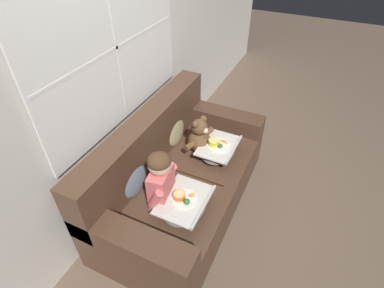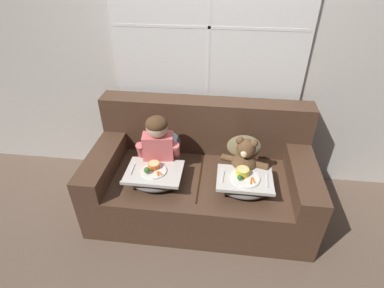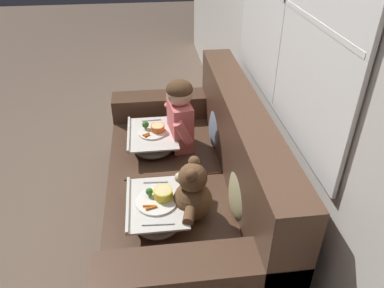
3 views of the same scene
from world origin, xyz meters
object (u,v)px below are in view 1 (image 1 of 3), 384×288
at_px(teddy_bear, 200,137).
at_px(lap_tray_teddy, 218,149).
at_px(throw_pillow_behind_child, 132,176).
at_px(child_figure, 161,177).
at_px(couch, 178,178).
at_px(lap_tray_child, 184,204).
at_px(throw_pillow_behind_teddy, 174,128).

distance_m(teddy_bear, lap_tray_teddy, 0.22).
xyz_separation_m(throw_pillow_behind_child, child_figure, (0.00, -0.28, 0.11)).
distance_m(couch, lap_tray_child, 0.48).
relative_size(throw_pillow_behind_child, throw_pillow_behind_teddy, 1.01).
bearing_deg(throw_pillow_behind_teddy, throw_pillow_behind_child, 180.00).
xyz_separation_m(throw_pillow_behind_child, lap_tray_child, (-0.00, -0.49, -0.11)).
relative_size(teddy_bear, lap_tray_child, 0.87).
bearing_deg(lap_tray_teddy, child_figure, 164.75).
relative_size(couch, throw_pillow_behind_child, 5.01).
height_order(throw_pillow_behind_child, lap_tray_child, throw_pillow_behind_child).
bearing_deg(throw_pillow_behind_child, lap_tray_teddy, -33.14).
distance_m(throw_pillow_behind_teddy, lap_tray_child, 0.90).
distance_m(couch, lap_tray_teddy, 0.48).
xyz_separation_m(couch, lap_tray_teddy, (0.37, -0.26, 0.17)).
xyz_separation_m(couch, throw_pillow_behind_teddy, (0.38, 0.23, 0.28)).
height_order(teddy_bear, lap_tray_child, teddy_bear).
bearing_deg(throw_pillow_behind_child, teddy_bear, -21.10).
relative_size(couch, lap_tray_child, 4.14).
relative_size(couch, throw_pillow_behind_teddy, 5.05).
bearing_deg(lap_tray_child, throw_pillow_behind_child, 89.94).
bearing_deg(lap_tray_teddy, couch, 145.67).
distance_m(child_figure, lap_tray_child, 0.30).
bearing_deg(throw_pillow_behind_child, child_figure, -89.97).
height_order(throw_pillow_behind_teddy, lap_tray_teddy, throw_pillow_behind_teddy).
height_order(throw_pillow_behind_child, throw_pillow_behind_teddy, throw_pillow_behind_child).
relative_size(throw_pillow_behind_teddy, lap_tray_child, 0.82).
relative_size(throw_pillow_behind_child, teddy_bear, 0.95).
height_order(couch, lap_tray_child, couch).
distance_m(child_figure, teddy_bear, 0.76).
bearing_deg(couch, child_figure, -172.20).
bearing_deg(couch, lap_tray_teddy, -34.33).
bearing_deg(teddy_bear, couch, 171.56).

